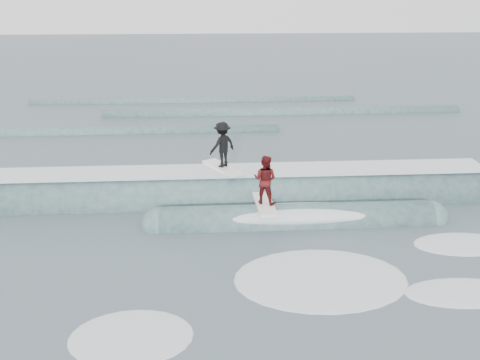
{
  "coord_description": "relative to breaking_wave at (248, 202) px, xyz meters",
  "views": [
    {
      "loc": [
        -1.15,
        -14.09,
        7.31
      ],
      "look_at": [
        0.0,
        3.13,
        1.1
      ],
      "focal_mm": 40.0,
      "sensor_mm": 36.0,
      "label": 1
    }
  ],
  "objects": [
    {
      "name": "far_swells",
      "position": [
        -1.88,
        13.94,
        -0.04
      ],
      "size": [
        33.85,
        8.65,
        0.8
      ],
      "color": "#335356",
      "rests_on": "ground"
    },
    {
      "name": "surfer_red",
      "position": [
        0.38,
        -1.78,
        1.38
      ],
      "size": [
        0.97,
        2.02,
        1.7
      ],
      "color": "white",
      "rests_on": "ground"
    },
    {
      "name": "breaking_wave",
      "position": [
        0.0,
        0.0,
        0.0
      ],
      "size": [
        20.79,
        3.89,
        2.22
      ],
      "color": "#335356",
      "rests_on": "ground"
    },
    {
      "name": "surfer_black",
      "position": [
        -0.9,
        0.42,
        1.97
      ],
      "size": [
        1.47,
        2.01,
        1.73
      ],
      "color": "white",
      "rests_on": "ground"
    },
    {
      "name": "ground",
      "position": [
        -0.34,
        -3.71,
        -0.04
      ],
      "size": [
        160.0,
        160.0,
        0.0
      ],
      "primitive_type": "plane",
      "color": "#394C53",
      "rests_on": "ground"
    },
    {
      "name": "whitewater",
      "position": [
        2.09,
        -5.71,
        -0.04
      ],
      "size": [
        12.17,
        5.79,
        0.1
      ],
      "color": "white",
      "rests_on": "ground"
    }
  ]
}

